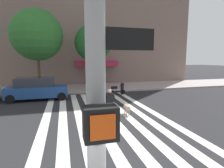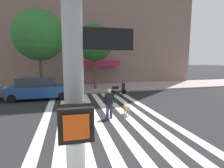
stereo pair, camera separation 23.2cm
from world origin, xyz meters
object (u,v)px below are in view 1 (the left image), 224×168
at_px(street_tree_middle, 93,43).
at_px(parked_scooter, 117,90).
at_px(traffic_light_pole, 97,29).
at_px(dog_on_leash, 127,107).
at_px(pedestrian_dog_walker, 110,102).
at_px(street_tree_nearest, 37,35).
at_px(parked_car_behind_first, 37,89).

bearing_deg(street_tree_middle, parked_scooter, -63.13).
distance_m(traffic_light_pole, dog_on_leash, 9.37).
height_order(pedestrian_dog_walker, dog_on_leash, pedestrian_dog_walker).
relative_size(parked_scooter, dog_on_leash, 1.57).
bearing_deg(traffic_light_pole, street_tree_middle, 80.83).
bearing_deg(street_tree_nearest, parked_car_behind_first, -87.04).
bearing_deg(pedestrian_dog_walker, parked_car_behind_first, 126.66).
relative_size(traffic_light_pole, dog_on_leash, 5.61).
relative_size(parked_car_behind_first, dog_on_leash, 4.50).
xyz_separation_m(parked_scooter, street_tree_middle, (-1.65, 3.26, 4.47)).
height_order(street_tree_nearest, street_tree_middle, street_tree_nearest).
relative_size(street_tree_nearest, street_tree_middle, 1.16).
bearing_deg(dog_on_leash, parked_car_behind_first, 134.96).
bearing_deg(street_tree_middle, dog_on_leash, -87.05).
height_order(parked_car_behind_first, pedestrian_dog_walker, parked_car_behind_first).
bearing_deg(street_tree_middle, traffic_light_pole, -99.17).
bearing_deg(pedestrian_dog_walker, traffic_light_pole, -105.23).
height_order(parked_car_behind_first, street_tree_middle, street_tree_middle).
bearing_deg(street_tree_nearest, parked_scooter, -23.14).
distance_m(parked_scooter, street_tree_middle, 5.77).
relative_size(parked_car_behind_first, street_tree_middle, 0.69).
distance_m(traffic_light_pole, street_tree_nearest, 17.38).
bearing_deg(pedestrian_dog_walker, street_tree_middle, 85.97).
xyz_separation_m(street_tree_middle, dog_on_leash, (0.47, -9.12, -4.50)).
bearing_deg(traffic_light_pole, parked_car_behind_first, 99.75).
xyz_separation_m(parked_scooter, dog_on_leash, (-1.18, -5.86, -0.04)).
xyz_separation_m(traffic_light_pole, street_tree_nearest, (-2.55, 17.08, 1.99)).
height_order(parked_car_behind_first, parked_scooter, parked_car_behind_first).
distance_m(parked_scooter, pedestrian_dog_walker, 6.70).
distance_m(traffic_light_pole, pedestrian_dog_walker, 8.51).
bearing_deg(dog_on_leash, pedestrian_dog_walker, -160.56).
height_order(parked_scooter, pedestrian_dog_walker, pedestrian_dog_walker).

